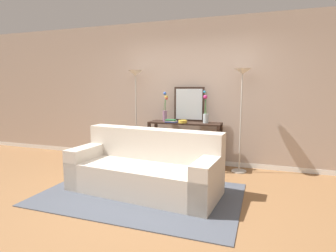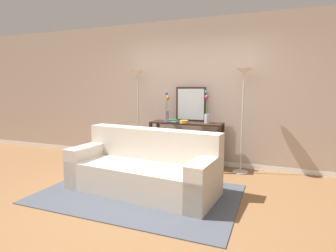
{
  "view_description": "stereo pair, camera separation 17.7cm",
  "coord_description": "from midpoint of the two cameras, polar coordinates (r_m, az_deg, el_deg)",
  "views": [
    {
      "loc": [
        1.24,
        -3.21,
        1.5
      ],
      "look_at": [
        -0.21,
        0.93,
        0.87
      ],
      "focal_mm": 29.2,
      "sensor_mm": 36.0,
      "label": 1
    },
    {
      "loc": [
        1.41,
        -3.15,
        1.5
      ],
      "look_at": [
        -0.21,
        0.93,
        0.87
      ],
      "focal_mm": 29.2,
      "sensor_mm": 36.0,
      "label": 2
    }
  ],
  "objects": [
    {
      "name": "wall_mirror",
      "position": [
        5.21,
        5.75,
        4.54
      ],
      "size": [
        0.58,
        0.02,
        0.65
      ],
      "color": "black",
      "rests_on": "console_table"
    },
    {
      "name": "fruit_bowl",
      "position": [
        4.96,
        4.37,
        0.92
      ],
      "size": [
        0.16,
        0.16,
        0.05
      ],
      "color": "gold",
      "rests_on": "console_table"
    },
    {
      "name": "ground_plane",
      "position": [
        3.76,
        -0.98,
        -15.48
      ],
      "size": [
        16.0,
        16.0,
        0.02
      ],
      "primitive_type": "cube",
      "color": "brown"
    },
    {
      "name": "back_wall",
      "position": [
        5.37,
        7.32,
        6.82
      ],
      "size": [
        12.0,
        0.15,
        2.77
      ],
      "color": "white",
      "rests_on": "ground"
    },
    {
      "name": "book_row_under_console",
      "position": [
        5.36,
        0.94,
        -7.47
      ],
      "size": [
        0.37,
        0.17,
        0.13
      ],
      "color": "#1E7075",
      "rests_on": "ground"
    },
    {
      "name": "console_table",
      "position": [
        5.12,
        4.8,
        -2.1
      ],
      "size": [
        1.35,
        0.4,
        0.85
      ],
      "color": "black",
      "rests_on": "ground"
    },
    {
      "name": "couch",
      "position": [
        4.0,
        -3.81,
        -9.06
      ],
      "size": [
        2.21,
        1.06,
        0.88
      ],
      "color": "beige",
      "rests_on": "ground"
    },
    {
      "name": "floor_lamp_right",
      "position": [
        4.85,
        16.48,
        6.92
      ],
      "size": [
        0.28,
        0.28,
        1.81
      ],
      "color": "#B7B2A8",
      "rests_on": "ground"
    },
    {
      "name": "book_stack",
      "position": [
        5.05,
        1.93,
        1.05
      ],
      "size": [
        0.22,
        0.16,
        0.05
      ],
      "color": "navy",
      "rests_on": "console_table"
    },
    {
      "name": "vase_short_flowers",
      "position": [
        4.97,
        9.16,
        2.75
      ],
      "size": [
        0.11,
        0.12,
        0.58
      ],
      "color": "silver",
      "rests_on": "console_table"
    },
    {
      "name": "area_rug",
      "position": [
        3.97,
        -4.86,
        -13.94
      ],
      "size": [
        2.74,
        1.76,
        0.01
      ],
      "color": "#474C56",
      "rests_on": "ground"
    },
    {
      "name": "floor_lamp_left",
      "position": [
        5.41,
        -5.37,
        7.37
      ],
      "size": [
        0.28,
        0.28,
        1.82
      ],
      "color": "#B7B2A8",
      "rests_on": "ground"
    },
    {
      "name": "vase_tall_flowers",
      "position": [
        5.19,
        0.74,
        3.39
      ],
      "size": [
        0.09,
        0.1,
        0.56
      ],
      "color": "gray",
      "rests_on": "console_table"
    }
  ]
}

